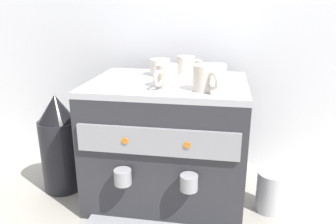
{
  "coord_description": "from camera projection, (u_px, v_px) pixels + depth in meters",
  "views": [
    {
      "loc": [
        0.19,
        -1.14,
        0.72
      ],
      "look_at": [
        0.0,
        0.0,
        0.34
      ],
      "focal_mm": 35.33,
      "sensor_mm": 36.0,
      "label": 1
    }
  ],
  "objects": [
    {
      "name": "ceramic_cup_3",
      "position": [
        160.0,
        67.0,
        1.26
      ],
      "size": [
        0.08,
        0.1,
        0.06
      ],
      "color": "beige",
      "rests_on": "espresso_machine"
    },
    {
      "name": "ceramic_cup_1",
      "position": [
        187.0,
        65.0,
        1.3
      ],
      "size": [
        0.11,
        0.07,
        0.07
      ],
      "color": "beige",
      "rests_on": "espresso_machine"
    },
    {
      "name": "ceramic_cup_2",
      "position": [
        166.0,
        76.0,
        1.08
      ],
      "size": [
        0.07,
        0.11,
        0.08
      ],
      "color": "beige",
      "rests_on": "espresso_machine"
    },
    {
      "name": "espresso_machine",
      "position": [
        168.0,
        141.0,
        1.25
      ],
      "size": [
        0.56,
        0.53,
        0.46
      ],
      "color": "#2D2D33",
      "rests_on": "ground_plane"
    },
    {
      "name": "tiled_backsplash_wall",
      "position": [
        181.0,
        37.0,
        1.46
      ],
      "size": [
        2.8,
        0.03,
        1.17
      ],
      "primitive_type": "cube",
      "color": "silver",
      "rests_on": "ground_plane"
    },
    {
      "name": "ceramic_cup_0",
      "position": [
        205.0,
        78.0,
        1.04
      ],
      "size": [
        0.09,
        0.1,
        0.08
      ],
      "color": "beige",
      "rests_on": "espresso_machine"
    },
    {
      "name": "coffee_grinder",
      "position": [
        60.0,
        144.0,
        1.31
      ],
      "size": [
        0.15,
        0.15,
        0.4
      ],
      "color": "black",
      "rests_on": "ground_plane"
    },
    {
      "name": "ground_plane",
      "position": [
        168.0,
        193.0,
        1.33
      ],
      "size": [
        4.0,
        4.0,
        0.0
      ],
      "primitive_type": "plane",
      "color": "#9E998E"
    },
    {
      "name": "ceramic_bowl_0",
      "position": [
        214.0,
        70.0,
        1.27
      ],
      "size": [
        0.1,
        0.1,
        0.04
      ],
      "color": "silver",
      "rests_on": "espresso_machine"
    },
    {
      "name": "milk_pitcher",
      "position": [
        270.0,
        191.0,
        1.2
      ],
      "size": [
        0.1,
        0.1,
        0.15
      ],
      "primitive_type": "cylinder",
      "color": "#B7B7BC",
      "rests_on": "ground_plane"
    },
    {
      "name": "ceramic_bowl_1",
      "position": [
        213.0,
        78.0,
        1.14
      ],
      "size": [
        0.11,
        0.11,
        0.04
      ],
      "color": "silver",
      "rests_on": "espresso_machine"
    }
  ]
}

